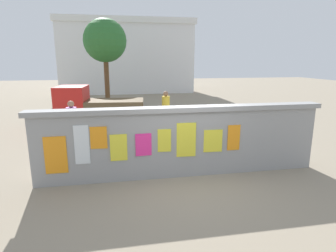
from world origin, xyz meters
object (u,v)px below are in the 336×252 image
(motorcycle, at_px, (215,122))
(person_bystander, at_px, (166,106))
(auto_rickshaw_truck, at_px, (96,108))
(tree_roadside, at_px, (105,41))
(person_walking, at_px, (72,120))
(bicycle_near, at_px, (171,131))

(motorcycle, bearing_deg, person_bystander, 144.41)
(auto_rickshaw_truck, height_order, tree_roadside, tree_roadside)
(person_bystander, bearing_deg, person_walking, -146.99)
(bicycle_near, distance_m, person_walking, 3.50)
(motorcycle, relative_size, person_walking, 1.17)
(auto_rickshaw_truck, bearing_deg, person_bystander, -7.72)
(person_walking, bearing_deg, bicycle_near, 5.79)
(motorcycle, height_order, person_bystander, person_bystander)
(bicycle_near, xyz_separation_m, person_bystander, (0.16, 1.98, 0.62))
(person_bystander, distance_m, tree_roadside, 7.61)
(auto_rickshaw_truck, relative_size, bicycle_near, 2.23)
(auto_rickshaw_truck, relative_size, tree_roadside, 0.69)
(motorcycle, relative_size, tree_roadside, 0.35)
(motorcycle, height_order, person_walking, person_walking)
(motorcycle, distance_m, person_bystander, 2.27)
(person_bystander, xyz_separation_m, tree_roadside, (-2.64, 6.45, 3.06))
(bicycle_near, bearing_deg, person_bystander, 85.47)
(auto_rickshaw_truck, height_order, person_walking, auto_rickshaw_truck)
(motorcycle, xyz_separation_m, person_bystander, (-1.80, 1.29, 0.52))
(bicycle_near, xyz_separation_m, tree_roadside, (-2.48, 8.43, 3.68))
(auto_rickshaw_truck, distance_m, tree_roadside, 6.82)
(bicycle_near, relative_size, person_bystander, 1.04)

